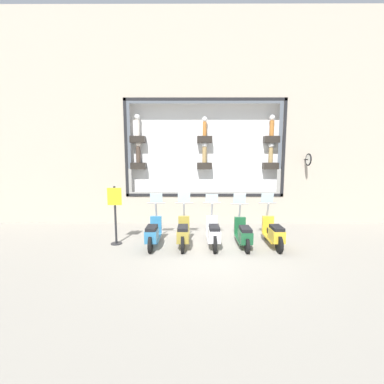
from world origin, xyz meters
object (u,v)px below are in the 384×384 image
scooter_yellow_0 (274,233)px  scooter_green_1 (243,234)px  shop_sign_post (115,213)px  scooter_teal_4 (153,233)px  scooter_olive_3 (183,233)px  scooter_white_2 (213,233)px

scooter_yellow_0 → scooter_green_1: 0.94m
scooter_yellow_0 → shop_sign_post: bearing=87.3°
scooter_teal_4 → scooter_olive_3: bearing=-89.9°
scooter_white_2 → scooter_yellow_0: bearing=-90.0°
scooter_white_2 → scooter_teal_4: size_ratio=1.00×
scooter_olive_3 → scooter_teal_4: 0.94m
scooter_green_1 → shop_sign_post: 4.13m
scooter_olive_3 → shop_sign_post: bearing=83.8°
scooter_white_2 → scooter_teal_4: (-0.00, 1.89, -0.01)m
scooter_green_1 → scooter_teal_4: (0.00, 2.83, 0.02)m
scooter_teal_4 → scooter_white_2: bearing=-90.0°
scooter_white_2 → scooter_teal_4: bearing=90.0°
scooter_white_2 → scooter_olive_3: scooter_olive_3 is taller
scooter_white_2 → scooter_olive_3: (0.00, 0.94, -0.00)m
scooter_yellow_0 → scooter_white_2: size_ratio=1.00×
shop_sign_post → scooter_yellow_0: bearing=-92.7°
scooter_green_1 → scooter_olive_3: size_ratio=0.99×
scooter_yellow_0 → scooter_teal_4: size_ratio=1.00×
scooter_green_1 → scooter_yellow_0: bearing=-89.7°
scooter_olive_3 → scooter_white_2: bearing=-90.1°
scooter_green_1 → scooter_teal_4: bearing=89.9°
scooter_white_2 → shop_sign_post: size_ratio=0.96×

